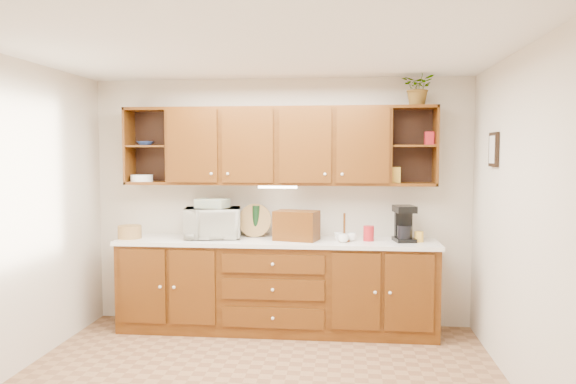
% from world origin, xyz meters
% --- Properties ---
extents(ceiling, '(4.00, 4.00, 0.00)m').
position_xyz_m(ceiling, '(0.00, 0.00, 2.60)').
color(ceiling, white).
rests_on(ceiling, back_wall).
extents(back_wall, '(4.00, 0.00, 4.00)m').
position_xyz_m(back_wall, '(0.00, 1.75, 1.30)').
color(back_wall, beige).
rests_on(back_wall, floor).
extents(left_wall, '(0.00, 3.50, 3.50)m').
position_xyz_m(left_wall, '(-2.00, 0.00, 1.30)').
color(left_wall, beige).
rests_on(left_wall, floor).
extents(right_wall, '(0.00, 3.50, 3.50)m').
position_xyz_m(right_wall, '(2.00, 0.00, 1.30)').
color(right_wall, beige).
rests_on(right_wall, floor).
extents(base_cabinets, '(3.20, 0.60, 0.90)m').
position_xyz_m(base_cabinets, '(0.00, 1.45, 0.45)').
color(base_cabinets, '#3C1C06').
rests_on(base_cabinets, floor).
extents(countertop, '(3.24, 0.64, 0.04)m').
position_xyz_m(countertop, '(0.00, 1.44, 0.92)').
color(countertop, silver).
rests_on(countertop, base_cabinets).
extents(upper_cabinets, '(3.20, 0.33, 0.80)m').
position_xyz_m(upper_cabinets, '(0.01, 1.59, 1.89)').
color(upper_cabinets, '#3C1C06').
rests_on(upper_cabinets, back_wall).
extents(undercabinet_light, '(0.40, 0.05, 0.02)m').
position_xyz_m(undercabinet_light, '(0.00, 1.53, 1.47)').
color(undercabinet_light, white).
rests_on(undercabinet_light, upper_cabinets).
extents(framed_picture, '(0.03, 0.24, 0.30)m').
position_xyz_m(framed_picture, '(1.98, 0.90, 1.85)').
color(framed_picture, black).
rests_on(framed_picture, right_wall).
extents(wicker_basket, '(0.32, 0.32, 0.13)m').
position_xyz_m(wicker_basket, '(-1.52, 1.38, 1.01)').
color(wicker_basket, olive).
rests_on(wicker_basket, countertop).
extents(microwave, '(0.63, 0.48, 0.31)m').
position_xyz_m(microwave, '(-0.67, 1.48, 1.10)').
color(microwave, beige).
rests_on(microwave, countertop).
extents(towel_stack, '(0.35, 0.28, 0.09)m').
position_xyz_m(towel_stack, '(-0.67, 1.48, 1.30)').
color(towel_stack, tan).
rests_on(towel_stack, microwave).
extents(wine_bottle, '(0.08, 0.08, 0.33)m').
position_xyz_m(wine_bottle, '(-0.24, 1.63, 1.10)').
color(wine_bottle, black).
rests_on(wine_bottle, countertop).
extents(woven_tray, '(0.36, 0.11, 0.35)m').
position_xyz_m(woven_tray, '(-0.25, 1.61, 0.95)').
color(woven_tray, olive).
rests_on(woven_tray, countertop).
extents(bread_box, '(0.48, 0.36, 0.30)m').
position_xyz_m(bread_box, '(0.20, 1.43, 1.09)').
color(bread_box, '#3C1C06').
rests_on(bread_box, countertop).
extents(mug_tree, '(0.27, 0.26, 0.28)m').
position_xyz_m(mug_tree, '(0.68, 1.41, 0.98)').
color(mug_tree, '#3C1C06').
rests_on(mug_tree, countertop).
extents(canister_red, '(0.11, 0.11, 0.15)m').
position_xyz_m(canister_red, '(0.93, 1.46, 1.02)').
color(canister_red, '#A3171E').
rests_on(canister_red, countertop).
extents(canister_white, '(0.10, 0.10, 0.19)m').
position_xyz_m(canister_white, '(1.28, 1.57, 1.03)').
color(canister_white, white).
rests_on(canister_white, countertop).
extents(canister_yellow, '(0.11, 0.11, 0.10)m').
position_xyz_m(canister_yellow, '(1.42, 1.45, 0.99)').
color(canister_yellow, gold).
rests_on(canister_yellow, countertop).
extents(coffee_maker, '(0.23, 0.28, 0.36)m').
position_xyz_m(coffee_maker, '(1.28, 1.48, 1.11)').
color(coffee_maker, black).
rests_on(coffee_maker, countertop).
extents(bowl_stack, '(0.19, 0.19, 0.04)m').
position_xyz_m(bowl_stack, '(-1.41, 1.57, 1.92)').
color(bowl_stack, navy).
rests_on(bowl_stack, upper_cabinets).
extents(plate_stack, '(0.28, 0.28, 0.07)m').
position_xyz_m(plate_stack, '(-1.45, 1.55, 1.56)').
color(plate_stack, white).
rests_on(plate_stack, upper_cabinets).
extents(pantry_box_yellow, '(0.09, 0.07, 0.16)m').
position_xyz_m(pantry_box_yellow, '(1.20, 1.58, 1.60)').
color(pantry_box_yellow, gold).
rests_on(pantry_box_yellow, upper_cabinets).
extents(pantry_box_red, '(0.09, 0.08, 0.13)m').
position_xyz_m(pantry_box_red, '(1.52, 1.56, 1.97)').
color(pantry_box_red, '#A3171E').
rests_on(pantry_box_red, upper_cabinets).
extents(potted_plant, '(0.40, 0.38, 0.36)m').
position_xyz_m(potted_plant, '(1.41, 1.54, 2.47)').
color(potted_plant, '#999999').
rests_on(potted_plant, upper_cabinets).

